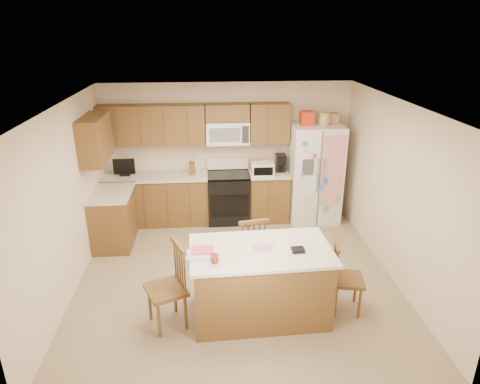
{
  "coord_description": "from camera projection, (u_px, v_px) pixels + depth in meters",
  "views": [
    {
      "loc": [
        -0.37,
        -5.38,
        3.46
      ],
      "look_at": [
        0.08,
        0.35,
        1.18
      ],
      "focal_mm": 32.0,
      "sensor_mm": 36.0,
      "label": 1
    }
  ],
  "objects": [
    {
      "name": "windsor_chair_back",
      "position": [
        250.0,
        250.0,
        6.0
      ],
      "size": [
        0.51,
        0.49,
        1.02
      ],
      "color": "brown",
      "rests_on": "ground"
    },
    {
      "name": "ground",
      "position": [
        236.0,
        275.0,
        6.28
      ],
      "size": [
        4.5,
        4.5,
        0.0
      ],
      "primitive_type": "plane",
      "color": "#857153",
      "rests_on": "ground"
    },
    {
      "name": "cabinetry",
      "position": [
        173.0,
        178.0,
        7.53
      ],
      "size": [
        3.36,
        1.56,
        2.15
      ],
      "color": "brown",
      "rests_on": "ground"
    },
    {
      "name": "island",
      "position": [
        260.0,
        282.0,
        5.29
      ],
      "size": [
        1.76,
        1.05,
        1.02
      ],
      "color": "brown",
      "rests_on": "ground"
    },
    {
      "name": "stove",
      "position": [
        229.0,
        196.0,
        7.9
      ],
      "size": [
        0.76,
        0.65,
        1.13
      ],
      "color": "black",
      "rests_on": "ground"
    },
    {
      "name": "windsor_chair_right",
      "position": [
        345.0,
        278.0,
        5.39
      ],
      "size": [
        0.46,
        0.48,
        0.96
      ],
      "color": "brown",
      "rests_on": "ground"
    },
    {
      "name": "room_shell",
      "position": [
        236.0,
        184.0,
        5.75
      ],
      "size": [
        4.6,
        4.6,
        2.52
      ],
      "color": "beige",
      "rests_on": "ground"
    },
    {
      "name": "windsor_chair_left",
      "position": [
        168.0,
        288.0,
        5.1
      ],
      "size": [
        0.58,
        0.6,
        1.07
      ],
      "color": "brown",
      "rests_on": "ground"
    },
    {
      "name": "refrigerator",
      "position": [
        314.0,
        172.0,
        7.8
      ],
      "size": [
        0.9,
        0.79,
        2.04
      ],
      "color": "white",
      "rests_on": "ground"
    }
  ]
}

